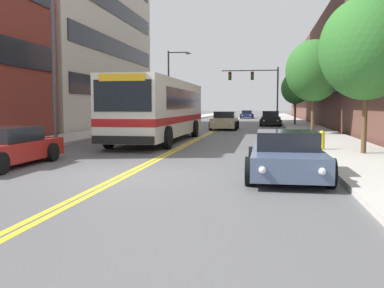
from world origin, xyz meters
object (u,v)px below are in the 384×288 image
Objects in this scene: car_navy_moving_second at (247,115)px; street_tree_right_near at (367,48)px; car_charcoal_parked_left_far at (187,118)px; street_lamp_left_near at (60,48)px; car_slate_blue_parked_right_foreground at (287,156)px; car_beige_moving_lead at (225,121)px; street_tree_right_far at (296,88)px; fire_hydrant at (322,140)px; city_bus at (161,107)px; car_white_parked_left_near at (172,121)px; street_lamp_left_far at (172,81)px; traffic_signal_mast at (258,83)px; street_tree_right_mid at (314,71)px; car_red_parked_left_mid at (2,148)px; car_black_parked_right_mid at (270,119)px.

car_navy_moving_second is 0.87× the size of street_tree_right_near.
car_charcoal_parked_left_far is 0.65× the size of street_lamp_left_near.
street_lamp_left_near is at bearing -97.23° from car_navy_moving_second.
car_beige_moving_lead reaches higher than car_slate_blue_parked_right_foreground.
street_tree_right_near reaches higher than street_tree_right_far.
car_navy_moving_second is at bearing 96.98° from street_tree_right_near.
fire_hydrant is at bearing -91.49° from street_tree_right_far.
car_charcoal_parked_left_far is 34.65m from car_slate_blue_parked_right_foreground.
city_bus is 2.94× the size of car_slate_blue_parked_right_foreground.
car_white_parked_left_near is 0.67× the size of street_lamp_left_far.
traffic_signal_mast reaches higher than city_bus.
street_lamp_left_near is 9.68× the size of fire_hydrant.
city_bus is 12.54m from car_slate_blue_parked_right_foreground.
traffic_signal_mast is at bearing 91.92° from car_slate_blue_parked_right_foreground.
street_tree_right_mid reaches higher than car_navy_moving_second.
traffic_signal_mast is 32.41m from fire_hydrant.
car_white_parked_left_near is at bearing 90.05° from car_red_parked_left_mid.
car_charcoal_parked_left_far is 21.86m from car_navy_moving_second.
car_navy_moving_second is at bearing 79.45° from car_white_parked_left_near.
street_tree_right_mid is at bearing 54.72° from car_red_parked_left_mid.
street_lamp_left_far is at bearing 89.95° from street_lamp_left_near.
street_lamp_left_near is at bearing -116.20° from street_tree_right_far.
car_white_parked_left_near is at bearing 119.56° from street_tree_right_near.
street_lamp_left_far is 26.75m from street_tree_right_near.
car_beige_moving_lead is 32.21m from car_navy_moving_second.
street_lamp_left_near is 1.50× the size of street_tree_right_far.
fire_hydrant is (-0.72, -9.87, -3.50)m from street_tree_right_mid.
car_black_parked_right_mid is at bearing 96.70° from street_tree_right_near.
car_white_parked_left_near is at bearing -89.62° from car_charcoal_parked_left_far.
fire_hydrant is (10.23, -19.13, -0.06)m from car_white_parked_left_near.
street_tree_right_mid is (11.62, -12.71, -0.23)m from street_lamp_left_far.
city_bus is 2.20× the size of street_tree_right_near.
street_tree_right_near reaches higher than fire_hydrant.
street_tree_right_near is 11.10m from street_tree_right_mid.
car_charcoal_parked_left_far is 0.67× the size of street_lamp_left_far.
street_lamp_left_near is (-9.24, 6.15, 3.76)m from car_slate_blue_parked_right_foreground.
street_lamp_left_far is 17.23m from street_tree_right_mid.
fire_hydrant is at bearing 74.89° from car_slate_blue_parked_right_foreground.
street_lamp_left_near is at bearing -124.04° from city_bus.
car_slate_blue_parked_right_foreground is (8.52, -0.67, 0.00)m from car_red_parked_left_mid.
car_beige_moving_lead is 0.69× the size of traffic_signal_mast.
traffic_signal_mast is (7.24, 37.60, 3.90)m from car_red_parked_left_mid.
car_white_parked_left_near is 11.99m from street_tree_right_far.
car_red_parked_left_mid is 11.63m from fire_hydrant.
fire_hydrant is at bearing -69.37° from car_charcoal_parked_left_far.
street_lamp_left_far is at bearing -97.50° from car_charcoal_parked_left_far.
car_white_parked_left_near is 1.01× the size of car_charcoal_parked_left_far.
street_lamp_left_far is at bearing 115.78° from fire_hydrant.
street_tree_right_mid reaches higher than car_charcoal_parked_left_far.
street_tree_right_far is at bearing 21.24° from car_white_parked_left_near.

